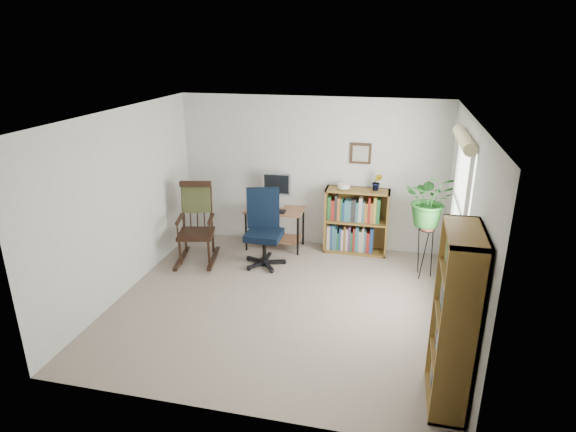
% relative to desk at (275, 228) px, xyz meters
% --- Properties ---
extents(floor, '(4.20, 4.00, 0.00)m').
position_rel_desk_xyz_m(floor, '(0.52, -1.70, -0.33)').
color(floor, gray).
rests_on(floor, ground).
extents(ceiling, '(4.20, 4.00, 0.00)m').
position_rel_desk_xyz_m(ceiling, '(0.52, -1.70, 2.07)').
color(ceiling, white).
rests_on(ceiling, ground).
extents(wall_back, '(4.20, 0.00, 2.40)m').
position_rel_desk_xyz_m(wall_back, '(0.52, 0.30, 0.87)').
color(wall_back, silver).
rests_on(wall_back, ground).
extents(wall_front, '(4.20, 0.00, 2.40)m').
position_rel_desk_xyz_m(wall_front, '(0.52, -3.70, 0.87)').
color(wall_front, silver).
rests_on(wall_front, ground).
extents(wall_left, '(0.00, 4.00, 2.40)m').
position_rel_desk_xyz_m(wall_left, '(-1.58, -1.70, 0.87)').
color(wall_left, silver).
rests_on(wall_left, ground).
extents(wall_right, '(0.00, 4.00, 2.40)m').
position_rel_desk_xyz_m(wall_right, '(2.62, -1.70, 0.87)').
color(wall_right, silver).
rests_on(wall_right, ground).
extents(window, '(0.12, 1.20, 1.50)m').
position_rel_desk_xyz_m(window, '(2.58, -1.40, 1.07)').
color(window, white).
rests_on(window, wall_right).
extents(desk, '(0.92, 0.50, 0.66)m').
position_rel_desk_xyz_m(desk, '(0.00, 0.00, 0.00)').
color(desk, '#8F5E3F').
rests_on(desk, floor).
extents(monitor, '(0.46, 0.16, 0.56)m').
position_rel_desk_xyz_m(monitor, '(0.00, 0.14, 0.61)').
color(monitor, silver).
rests_on(monitor, desk).
extents(keyboard, '(0.40, 0.15, 0.02)m').
position_rel_desk_xyz_m(keyboard, '(0.00, -0.12, 0.34)').
color(keyboard, black).
rests_on(keyboard, desk).
extents(office_chair, '(0.80, 0.80, 1.16)m').
position_rel_desk_xyz_m(office_chair, '(0.01, -0.67, 0.25)').
color(office_chair, black).
rests_on(office_chair, floor).
extents(rocking_chair, '(0.87, 1.18, 1.23)m').
position_rel_desk_xyz_m(rocking_chair, '(-1.03, -0.77, 0.29)').
color(rocking_chair, black).
rests_on(rocking_chair, floor).
extents(low_bookshelf, '(0.98, 0.33, 1.04)m').
position_rel_desk_xyz_m(low_bookshelf, '(1.29, 0.12, 0.19)').
color(low_bookshelf, brown).
rests_on(low_bookshelf, floor).
extents(tall_bookshelf, '(0.32, 0.75, 1.72)m').
position_rel_desk_xyz_m(tall_bookshelf, '(2.44, -3.08, 0.53)').
color(tall_bookshelf, brown).
rests_on(tall_bookshelf, floor).
extents(plant_stand, '(0.27, 0.27, 0.84)m').
position_rel_desk_xyz_m(plant_stand, '(2.32, -0.52, 0.09)').
color(plant_stand, black).
rests_on(plant_stand, floor).
extents(spider_plant, '(1.69, 1.88, 1.47)m').
position_rel_desk_xyz_m(spider_plant, '(2.32, -0.52, 1.18)').
color(spider_plant, '#246523').
rests_on(spider_plant, plant_stand).
extents(potted_plant_small, '(0.13, 0.24, 0.11)m').
position_rel_desk_xyz_m(potted_plant_small, '(1.57, 0.13, 0.76)').
color(potted_plant_small, '#246523').
rests_on(potted_plant_small, low_bookshelf).
extents(framed_picture, '(0.32, 0.04, 0.32)m').
position_rel_desk_xyz_m(framed_picture, '(1.29, 0.27, 1.23)').
color(framed_picture, black).
rests_on(framed_picture, wall_back).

